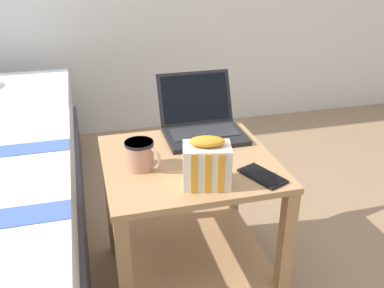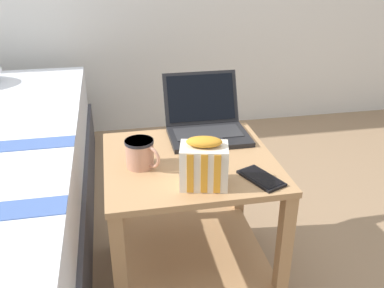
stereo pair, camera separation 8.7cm
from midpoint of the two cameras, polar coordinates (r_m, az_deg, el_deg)
ground_plane at (r=1.84m, az=-1.77°, el=-17.45°), size 8.00×8.00×0.00m
bedside_table at (r=1.62m, az=-1.94°, el=-8.24°), size 0.60×0.57×0.55m
laptop at (r=1.71m, az=-0.14°, el=2.81°), size 0.31×0.31×0.22m
mug_front_left at (r=1.46m, az=-8.61°, el=-1.31°), size 0.11×0.12×0.10m
snack_bag at (r=1.33m, az=0.12°, el=-2.65°), size 0.17×0.13×0.17m
cell_phone at (r=1.42m, az=7.64°, el=-4.26°), size 0.13×0.18×0.01m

